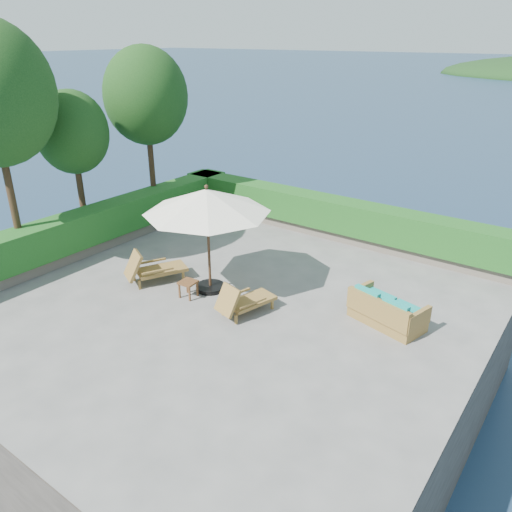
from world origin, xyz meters
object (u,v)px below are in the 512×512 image
Objects in this scene: lounge_right at (243,301)px; side_table at (188,284)px; wicker_loveseat at (386,312)px; lounge_left at (153,269)px; patio_umbrella at (207,202)px.

lounge_right is 3.55× the size of side_table.
side_table is at bearing -145.48° from wicker_loveseat.
lounge_left is 1.10× the size of lounge_right.
patio_umbrella is at bearing 47.20° from lounge_left.
patio_umbrella is at bearing 176.30° from lounge_right.
lounge_right is at bearing 28.46° from lounge_left.
lounge_right is at bearing 5.17° from side_table.
side_table is 5.00m from wicker_loveseat.
side_table is (-1.69, -0.15, 0.00)m from lounge_right.
wicker_loveseat is at bearing 42.74° from lounge_right.
lounge_right is 0.85× the size of wicker_loveseat.
side_table is (1.39, -0.07, -0.03)m from lounge_left.
patio_umbrella reaches higher than side_table.
lounge_right reaches higher than side_table.
lounge_right is at bearing -137.91° from wicker_loveseat.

